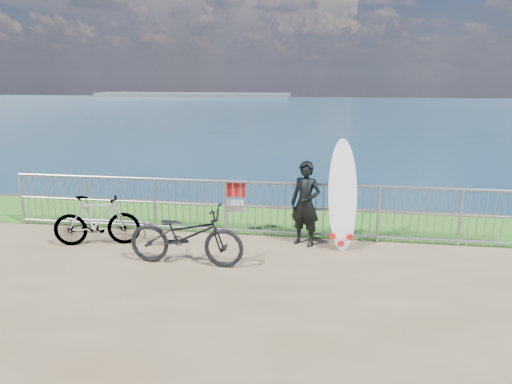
% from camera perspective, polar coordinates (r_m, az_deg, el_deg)
% --- Properties ---
extents(grass_strip, '(120.00, 120.00, 0.00)m').
position_cam_1_polar(grass_strip, '(11.16, 0.31, -3.16)').
color(grass_strip, '#2A6E1E').
rests_on(grass_strip, ground).
extents(seascape, '(260.00, 260.00, 5.00)m').
position_cam_1_polar(seascape, '(162.02, -7.23, 10.70)').
color(seascape, brown).
rests_on(seascape, ground).
extents(railing, '(10.06, 0.10, 1.13)m').
position_cam_1_polar(railing, '(9.96, -0.58, -1.79)').
color(railing, gray).
rests_on(railing, ground).
extents(surfer, '(0.69, 0.58, 1.61)m').
position_cam_1_polar(surfer, '(9.41, 5.67, -1.33)').
color(surfer, black).
rests_on(surfer, ground).
extents(surfboard, '(0.61, 0.56, 2.05)m').
position_cam_1_polar(surfboard, '(9.28, 9.86, -0.80)').
color(surfboard, white).
rests_on(surfboard, ground).
extents(bicycle_near, '(2.02, 0.76, 1.05)m').
position_cam_1_polar(bicycle_near, '(8.55, -7.99, -4.89)').
color(bicycle_near, black).
rests_on(bicycle_near, ground).
extents(bicycle_far, '(1.67, 0.86, 0.97)m').
position_cam_1_polar(bicycle_far, '(9.90, -17.73, -3.12)').
color(bicycle_far, black).
rests_on(bicycle_far, ground).
extents(bike_rack, '(1.75, 0.05, 0.37)m').
position_cam_1_polar(bike_rack, '(10.36, -16.64, -3.36)').
color(bike_rack, gray).
rests_on(bike_rack, ground).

